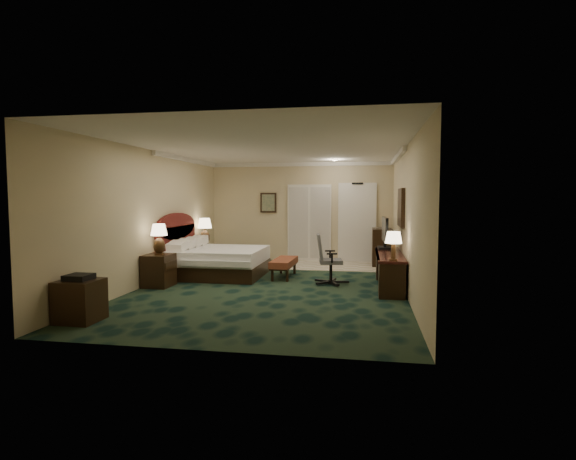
% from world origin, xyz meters
% --- Properties ---
extents(floor, '(5.00, 7.50, 0.00)m').
position_xyz_m(floor, '(0.00, 0.00, 0.00)').
color(floor, black).
rests_on(floor, ground).
extents(ceiling, '(5.00, 7.50, 0.00)m').
position_xyz_m(ceiling, '(0.00, 0.00, 2.70)').
color(ceiling, silver).
rests_on(ceiling, wall_back).
extents(wall_back, '(5.00, 0.00, 2.70)m').
position_xyz_m(wall_back, '(0.00, 3.75, 1.35)').
color(wall_back, '#BBB08F').
rests_on(wall_back, ground).
extents(wall_front, '(5.00, 0.00, 2.70)m').
position_xyz_m(wall_front, '(0.00, -3.75, 1.35)').
color(wall_front, '#BBB08F').
rests_on(wall_front, ground).
extents(wall_left, '(0.00, 7.50, 2.70)m').
position_xyz_m(wall_left, '(-2.50, 0.00, 1.35)').
color(wall_left, '#BBB08F').
rests_on(wall_left, ground).
extents(wall_right, '(0.00, 7.50, 2.70)m').
position_xyz_m(wall_right, '(2.50, 0.00, 1.35)').
color(wall_right, '#BBB08F').
rests_on(wall_right, ground).
extents(crown_molding, '(5.00, 7.50, 0.10)m').
position_xyz_m(crown_molding, '(0.00, 0.00, 2.65)').
color(crown_molding, white).
rests_on(crown_molding, wall_back).
extents(tile_patch, '(3.20, 1.70, 0.01)m').
position_xyz_m(tile_patch, '(0.90, 2.90, 0.01)').
color(tile_patch, '#C0B68F').
rests_on(tile_patch, ground).
extents(headboard, '(0.12, 2.00, 1.40)m').
position_xyz_m(headboard, '(-2.44, 1.00, 0.70)').
color(headboard, '#460C0A').
rests_on(headboard, ground).
extents(entry_door, '(1.02, 0.06, 2.18)m').
position_xyz_m(entry_door, '(1.55, 3.72, 1.05)').
color(entry_door, white).
rests_on(entry_door, ground).
extents(closet_doors, '(1.20, 0.06, 2.10)m').
position_xyz_m(closet_doors, '(0.25, 3.71, 1.05)').
color(closet_doors, '#B8B8B8').
rests_on(closet_doors, ground).
extents(wall_art, '(0.45, 0.06, 0.55)m').
position_xyz_m(wall_art, '(-0.90, 3.71, 1.60)').
color(wall_art, '#45604E').
rests_on(wall_art, wall_back).
extents(wall_mirror, '(0.05, 0.95, 0.75)m').
position_xyz_m(wall_mirror, '(2.46, 0.60, 1.55)').
color(wall_mirror, white).
rests_on(wall_mirror, wall_right).
extents(bed, '(1.94, 1.80, 0.62)m').
position_xyz_m(bed, '(-1.43, 0.99, 0.31)').
color(bed, white).
rests_on(bed, ground).
extents(nightstand_near, '(0.51, 0.58, 0.63)m').
position_xyz_m(nightstand_near, '(-2.23, -0.36, 0.32)').
color(nightstand_near, black).
rests_on(nightstand_near, ground).
extents(nightstand_far, '(0.43, 0.49, 0.54)m').
position_xyz_m(nightstand_far, '(-2.27, 2.44, 0.27)').
color(nightstand_far, black).
rests_on(nightstand_far, ground).
extents(lamp_near, '(0.34, 0.34, 0.60)m').
position_xyz_m(lamp_near, '(-2.19, -0.38, 0.93)').
color(lamp_near, black).
rests_on(lamp_near, nightstand_near).
extents(lamp_far, '(0.45, 0.45, 0.68)m').
position_xyz_m(lamp_far, '(-2.29, 2.41, 0.88)').
color(lamp_far, black).
rests_on(lamp_far, nightstand_far).
extents(bed_bench, '(0.45, 1.21, 0.40)m').
position_xyz_m(bed_bench, '(0.02, 1.05, 0.20)').
color(bed_bench, maroon).
rests_on(bed_bench, ground).
extents(side_table, '(0.55, 0.55, 0.59)m').
position_xyz_m(side_table, '(-2.20, -2.88, 0.30)').
color(side_table, black).
rests_on(side_table, ground).
extents(desk, '(0.50, 2.30, 0.66)m').
position_xyz_m(desk, '(2.23, 0.34, 0.33)').
color(desk, black).
rests_on(desk, ground).
extents(tv, '(0.11, 0.86, 0.67)m').
position_xyz_m(tv, '(2.17, 1.05, 1.00)').
color(tv, black).
rests_on(tv, desk).
extents(desk_lamp, '(0.33, 0.33, 0.51)m').
position_xyz_m(desk_lamp, '(2.24, -0.68, 0.92)').
color(desk_lamp, black).
rests_on(desk_lamp, desk).
extents(desk_chair, '(0.67, 0.64, 1.01)m').
position_xyz_m(desk_chair, '(1.09, 0.45, 0.51)').
color(desk_chair, '#555555').
rests_on(desk_chair, ground).
extents(minibar, '(0.50, 0.90, 0.95)m').
position_xyz_m(minibar, '(2.20, 3.20, 0.47)').
color(minibar, black).
rests_on(minibar, ground).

